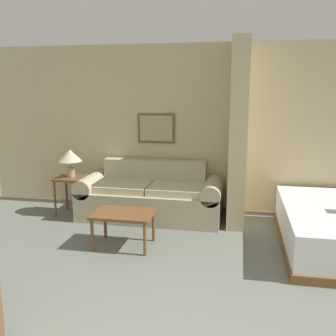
% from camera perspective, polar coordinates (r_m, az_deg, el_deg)
% --- Properties ---
extents(wall_back, '(7.41, 0.16, 2.60)m').
position_cam_1_polar(wall_back, '(5.84, 6.70, 5.66)').
color(wall_back, '#CCB78E').
rests_on(wall_back, ground_plane).
extents(wall_partition_pillar, '(0.24, 0.78, 2.60)m').
position_cam_1_polar(wall_partition_pillar, '(5.38, 10.69, 5.07)').
color(wall_partition_pillar, '#CCB78E').
rests_on(wall_partition_pillar, ground_plane).
extents(couch, '(2.15, 0.84, 0.84)m').
position_cam_1_polar(couch, '(5.69, -2.66, -4.45)').
color(couch, '#B7AD8E').
rests_on(couch, ground_plane).
extents(coffee_table, '(0.73, 0.52, 0.43)m').
position_cam_1_polar(coffee_table, '(4.67, -6.79, -7.36)').
color(coffee_table, brown).
rests_on(coffee_table, ground_plane).
extents(side_table, '(0.44, 0.44, 0.60)m').
position_cam_1_polar(side_table, '(5.98, -14.49, -2.31)').
color(side_table, brown).
rests_on(side_table, ground_plane).
extents(table_lamp, '(0.36, 0.36, 0.43)m').
position_cam_1_polar(table_lamp, '(5.89, -14.69, 1.65)').
color(table_lamp, tan).
rests_on(table_lamp, side_table).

